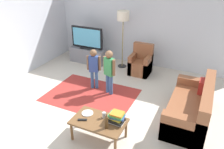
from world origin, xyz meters
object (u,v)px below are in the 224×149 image
Objects in this scene: tv_stand at (88,55)px; armchair at (141,64)px; tv at (87,38)px; book_stack at (117,118)px; floor_lamp at (123,19)px; tv_remote at (82,120)px; couch at (193,109)px; child_center at (109,69)px; coffee_table at (99,123)px; child_near_tv at (94,66)px; plate at (88,113)px; soda_can at (104,115)px; bottle at (106,122)px.

tv_stand is 1.33× the size of armchair.
book_stack is (2.39, -2.98, -0.33)m from tv.
book_stack is (1.21, -3.16, -1.03)m from floor_lamp.
armchair is 5.29× the size of tv_remote.
couch is 2.44m from armchair.
couch reaches higher than tv_remote.
couch is 3.33m from floor_lamp.
child_center is 1.17× the size of coffee_table.
floor_lamp is 1.91m from child_center.
tv_stand is 1.84m from child_near_tv.
tv_stand is 1.87m from armchair.
tv is 1.10× the size of coffee_table.
couch is at bearing 34.18° from plate.
book_stack is 1.36× the size of plate.
book_stack is at bearing -49.15° from child_near_tv.
soda_can reaches higher than tv_stand.
child_near_tv reaches higher than bottle.
child_near_tv is (-0.82, -1.41, 0.36)m from armchair.
child_near_tv is at bearing 121.74° from coffee_table.
floor_lamp is (-2.42, 1.92, 1.25)m from couch.
floor_lamp is at bearing 7.35° from tv_stand.
child_center reaches higher than book_stack.
soda_can is at bearing -73.24° from floor_lamp.
floor_lamp is 10.47× the size of tv_remote.
tv is 2.15m from child_center.
plate is (-0.10, -2.97, 0.13)m from armchair.
child_center is 9.75× the size of soda_can.
coffee_table is at bearing -112.62° from soda_can.
coffee_table is 0.31m from tv_remote.
child_near_tv is 1.94m from tv_remote.
couch reaches higher than book_stack.
coffee_table is at bearing -162.30° from book_stack.
child_near_tv is at bearing -120.19° from armchair.
child_near_tv is 9.15× the size of soda_can.
couch reaches higher than plate.
plate is at bearing -79.32° from floor_lamp.
coffee_table is 3.35× the size of book_stack.
child_center is at bearing 114.29° from bottle.
child_center reaches higher than plate.
book_stack is (0.32, 0.10, 0.15)m from coffee_table.
tv_remote is (1.79, -3.23, 0.19)m from tv_stand.
bottle is at bearing -114.11° from book_stack.
bottle is (-0.10, -0.22, 0.03)m from book_stack.
tv_remote is at bearing -159.68° from book_stack.
soda_can is at bearing 67.38° from coffee_table.
armchair reaches higher than bottle.
child_center is at bearing 173.32° from couch.
armchair is at bearing 76.95° from child_center.
couch is at bearing 45.77° from book_stack.
floor_lamp reaches higher than plate.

